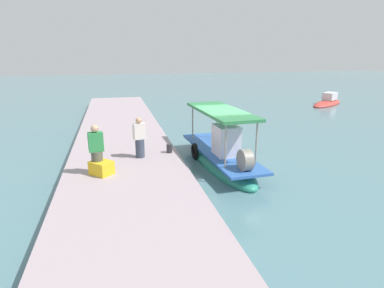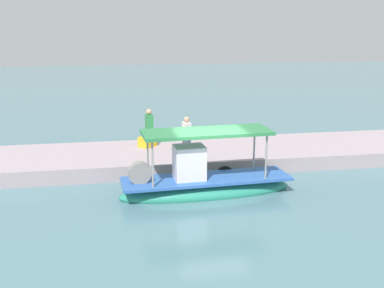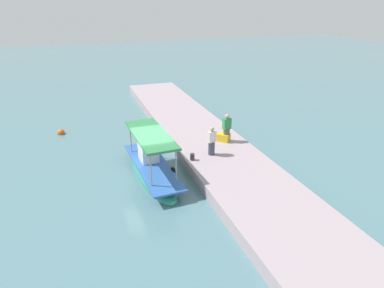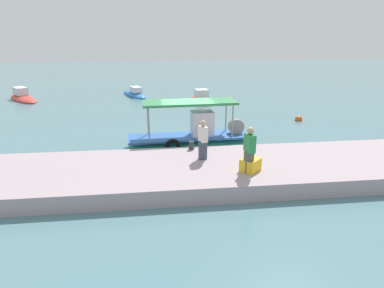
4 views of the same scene
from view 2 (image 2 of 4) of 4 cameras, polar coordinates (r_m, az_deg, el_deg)
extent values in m
plane|color=slate|center=(17.10, 2.34, -6.44)|extent=(120.00, 120.00, 0.00)
cube|color=#A6949B|center=(21.11, -0.23, -1.48)|extent=(36.00, 4.40, 0.63)
ellipsoid|color=#2B8F75|center=(17.39, 1.75, -5.78)|extent=(6.54, 1.95, 0.87)
cube|color=#3161B2|center=(17.23, 1.76, -4.26)|extent=(6.28, 1.94, 0.10)
cube|color=white|center=(16.90, -0.35, -2.44)|extent=(1.14, 0.95, 1.33)
cylinder|color=gray|center=(16.01, -4.83, -2.67)|extent=(0.07, 0.07, 1.75)
cylinder|color=gray|center=(17.18, -5.43, -1.50)|extent=(0.07, 0.07, 1.75)
cylinder|color=gray|center=(17.07, 9.04, -1.72)|extent=(0.07, 0.07, 1.75)
cylinder|color=gray|center=(18.17, 7.59, -0.69)|extent=(0.07, 0.07, 1.75)
cube|color=#32834A|center=(16.76, 1.80, 1.45)|extent=(4.71, 1.87, 0.12)
torus|color=black|center=(18.32, 4.02, -3.81)|extent=(0.75, 0.22, 0.74)
cylinder|color=gray|center=(16.67, -6.43, -3.54)|extent=(0.82, 0.39, 0.80)
cylinder|color=#515245|center=(21.66, -5.21, 0.83)|extent=(0.44, 0.44, 0.81)
cube|color=#2E8947|center=(21.50, -5.25, 2.73)|extent=(0.35, 0.53, 0.67)
sphere|color=tan|center=(21.41, -5.28, 3.95)|extent=(0.26, 0.26, 0.26)
cylinder|color=#3B4354|center=(20.31, -0.66, -0.09)|extent=(0.44, 0.44, 0.76)
cube|color=silver|center=(20.15, -0.67, 1.81)|extent=(0.36, 0.51, 0.62)
sphere|color=tan|center=(20.06, -0.67, 3.03)|extent=(0.25, 0.25, 0.25)
cylinder|color=#2D2D33|center=(19.24, 0.91, -1.51)|extent=(0.24, 0.24, 0.37)
cube|color=gold|center=(21.57, -5.46, 0.30)|extent=(0.91, 0.90, 0.47)
camera|label=1|loc=(22.39, -35.15, 8.32)|focal=30.35mm
camera|label=3|loc=(23.16, 48.48, 16.26)|focal=31.82mm
camera|label=4|loc=(32.44, -0.94, 13.24)|focal=30.80mm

